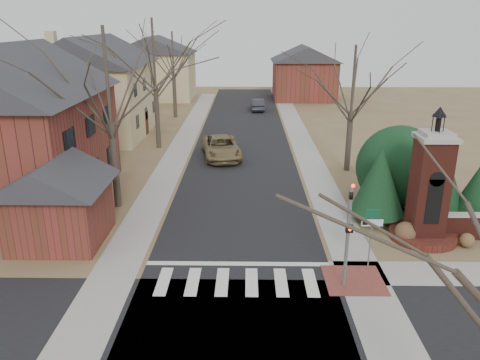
{
  "coord_description": "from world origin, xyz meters",
  "views": [
    {
      "loc": [
        0.38,
        -15.87,
        10.11
      ],
      "look_at": [
        0.05,
        6.0,
        2.63
      ],
      "focal_mm": 35.0,
      "sensor_mm": 36.0,
      "label": 1
    }
  ],
  "objects_px": {
    "sign_post": "(372,227)",
    "distant_car": "(258,105)",
    "pickup_truck": "(221,147)",
    "traffic_signal_pole": "(349,227)",
    "brick_gate_monument": "(428,197)"
  },
  "relations": [
    {
      "from": "traffic_signal_pole",
      "to": "distant_car",
      "type": "distance_m",
      "value": 38.76
    },
    {
      "from": "traffic_signal_pole",
      "to": "distant_car",
      "type": "height_order",
      "value": "traffic_signal_pole"
    },
    {
      "from": "traffic_signal_pole",
      "to": "brick_gate_monument",
      "type": "bearing_deg",
      "value": 43.24
    },
    {
      "from": "sign_post",
      "to": "pickup_truck",
      "type": "bearing_deg",
      "value": 112.84
    },
    {
      "from": "brick_gate_monument",
      "to": "pickup_truck",
      "type": "distance_m",
      "value": 17.67
    },
    {
      "from": "brick_gate_monument",
      "to": "distant_car",
      "type": "distance_m",
      "value": 35.02
    },
    {
      "from": "traffic_signal_pole",
      "to": "pickup_truck",
      "type": "height_order",
      "value": "traffic_signal_pole"
    },
    {
      "from": "distant_car",
      "to": "sign_post",
      "type": "bearing_deg",
      "value": 94.71
    },
    {
      "from": "traffic_signal_pole",
      "to": "distant_car",
      "type": "xyz_separation_m",
      "value": [
        -2.68,
        38.62,
        -1.9
      ]
    },
    {
      "from": "brick_gate_monument",
      "to": "pickup_truck",
      "type": "height_order",
      "value": "brick_gate_monument"
    },
    {
      "from": "sign_post",
      "to": "brick_gate_monument",
      "type": "height_order",
      "value": "brick_gate_monument"
    },
    {
      "from": "sign_post",
      "to": "distant_car",
      "type": "xyz_separation_m",
      "value": [
        -3.97,
        37.2,
        -1.26
      ]
    },
    {
      "from": "distant_car",
      "to": "traffic_signal_pole",
      "type": "bearing_deg",
      "value": 92.59
    },
    {
      "from": "traffic_signal_pole",
      "to": "distant_car",
      "type": "relative_size",
      "value": 1.08
    },
    {
      "from": "sign_post",
      "to": "pickup_truck",
      "type": "height_order",
      "value": "sign_post"
    }
  ]
}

